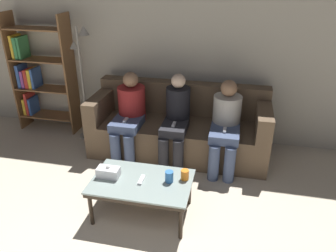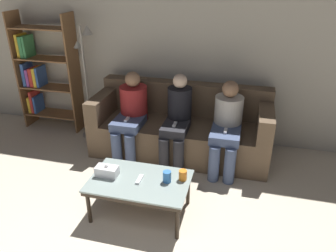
% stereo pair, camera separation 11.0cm
% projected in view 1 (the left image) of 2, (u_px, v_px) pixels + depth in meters
% --- Properties ---
extents(wall_back, '(12.00, 0.06, 2.60)m').
position_uv_depth(wall_back, '(187.00, 48.00, 4.38)').
color(wall_back, '#B7B2A3').
rests_on(wall_back, ground_plane).
extents(couch, '(2.29, 0.85, 0.89)m').
position_uv_depth(couch, '(179.00, 129.00, 4.36)').
color(couch, brown).
rests_on(couch, ground_plane).
extents(coffee_table, '(0.98, 0.61, 0.40)m').
position_uv_depth(coffee_table, '(142.00, 184.00, 3.20)').
color(coffee_table, '#8C9E99').
rests_on(coffee_table, ground_plane).
extents(cup_near_left, '(0.08, 0.08, 0.10)m').
position_uv_depth(cup_near_left, '(185.00, 175.00, 3.19)').
color(cup_near_left, orange).
rests_on(cup_near_left, coffee_table).
extents(cup_near_right, '(0.08, 0.08, 0.11)m').
position_uv_depth(cup_near_right, '(169.00, 177.00, 3.15)').
color(cup_near_right, '#3372BF').
rests_on(cup_near_right, coffee_table).
extents(tissue_box, '(0.22, 0.12, 0.13)m').
position_uv_depth(tissue_box, '(108.00, 172.00, 3.23)').
color(tissue_box, white).
rests_on(tissue_box, coffee_table).
extents(game_remote, '(0.04, 0.15, 0.02)m').
position_uv_depth(game_remote, '(141.00, 180.00, 3.18)').
color(game_remote, white).
rests_on(game_remote, coffee_table).
extents(bookshelf, '(0.89, 0.32, 1.73)m').
position_uv_depth(bookshelf, '(37.00, 75.00, 4.80)').
color(bookshelf, brown).
rests_on(bookshelf, ground_plane).
extents(standing_lamp, '(0.31, 0.26, 1.60)m').
position_uv_depth(standing_lamp, '(83.00, 72.00, 4.46)').
color(standing_lamp, gray).
rests_on(standing_lamp, ground_plane).
extents(seated_person_left_end, '(0.35, 0.69, 1.10)m').
position_uv_depth(seated_person_left_end, '(129.00, 112.00, 4.17)').
color(seated_person_left_end, '#47567A').
rests_on(seated_person_left_end, ground_plane).
extents(seated_person_mid_left, '(0.31, 0.65, 1.12)m').
position_uv_depth(seated_person_mid_left, '(176.00, 118.00, 4.05)').
color(seated_person_mid_left, '#28282D').
rests_on(seated_person_mid_left, ground_plane).
extents(seated_person_mid_right, '(0.34, 0.71, 1.08)m').
position_uv_depth(seated_person_mid_right, '(226.00, 123.00, 3.93)').
color(seated_person_mid_right, '#47567A').
rests_on(seated_person_mid_right, ground_plane).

